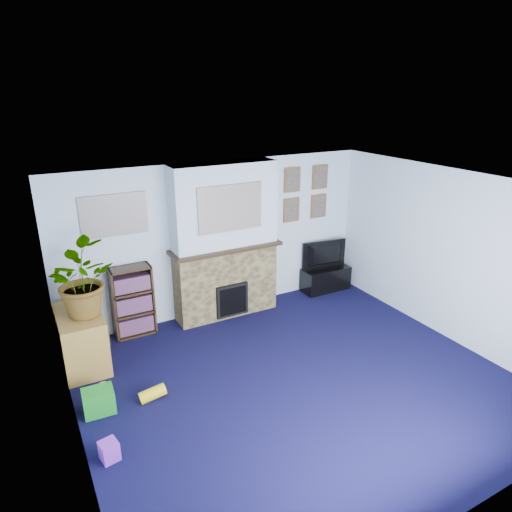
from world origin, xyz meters
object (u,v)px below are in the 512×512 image
television (326,255)px  tv_stand (326,278)px  sideboard (82,340)px  bookshelf (133,302)px

television → tv_stand: bearing=97.5°
tv_stand → television: 0.42m
tv_stand → sideboard: size_ratio=0.91×
television → bookshelf: bookshelf is taller
tv_stand → bookshelf: (-3.39, 0.08, 0.28)m
tv_stand → sideboard: (-4.17, -0.40, 0.12)m
tv_stand → bookshelf: bookshelf is taller
sideboard → bookshelf: bearing=30.9°
tv_stand → sideboard: sideboard is taller
television → bookshelf: (-3.39, 0.06, -0.15)m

